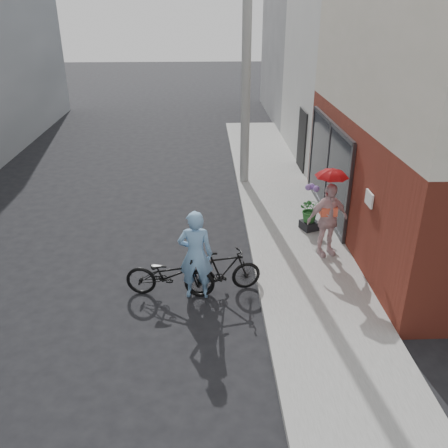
{
  "coord_description": "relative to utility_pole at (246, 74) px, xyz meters",
  "views": [
    {
      "loc": [
        -0.18,
        -8.6,
        5.5
      ],
      "look_at": [
        0.21,
        0.64,
        1.1
      ],
      "focal_mm": 38.0,
      "sensor_mm": 36.0,
      "label": 1
    }
  ],
  "objects": [
    {
      "name": "kimono_woman",
      "position": [
        1.47,
        -4.99,
        -2.51
      ],
      "size": [
        1.09,
        0.69,
        1.73
      ],
      "primitive_type": "imported",
      "rotation": [
        0.0,
        0.0,
        0.29
      ],
      "color": "beige",
      "rests_on": "sidewalk"
    },
    {
      "name": "east_building_far",
      "position": [
        6.1,
        10.0,
        0.0
      ],
      "size": [
        8.0,
        8.0,
        7.0
      ],
      "primitive_type": "cube",
      "color": "slate",
      "rests_on": "ground"
    },
    {
      "name": "parasol",
      "position": [
        1.47,
        -4.99,
        -1.34
      ],
      "size": [
        0.7,
        0.7,
        0.62
      ],
      "primitive_type": "imported",
      "color": "red",
      "rests_on": "kimono_woman"
    },
    {
      "name": "bike_left",
      "position": [
        -2.03,
        -6.38,
        -3.02
      ],
      "size": [
        1.88,
        0.86,
        0.95
      ],
      "primitive_type": "imported",
      "rotation": [
        0.0,
        0.0,
        1.44
      ],
      "color": "black",
      "rests_on": "ground"
    },
    {
      "name": "ground",
      "position": [
        -1.1,
        -6.0,
        -3.5
      ],
      "size": [
        80.0,
        80.0,
        0.0
      ],
      "primitive_type": "plane",
      "color": "black",
      "rests_on": "ground"
    },
    {
      "name": "bike_right",
      "position": [
        -0.94,
        -6.3,
        -3.03
      ],
      "size": [
        1.63,
        0.75,
        0.95
      ],
      "primitive_type": "imported",
      "rotation": [
        0.0,
        0.0,
        1.77
      ],
      "color": "black",
      "rests_on": "ground"
    },
    {
      "name": "potted_plant",
      "position": [
        1.39,
        -3.68,
        -2.84
      ],
      "size": [
        0.59,
        0.51,
        0.65
      ],
      "primitive_type": "imported",
      "color": "#286429",
      "rests_on": "planter"
    },
    {
      "name": "sidewalk",
      "position": [
        1.0,
        -4.0,
        -3.44
      ],
      "size": [
        2.2,
        24.0,
        0.12
      ],
      "primitive_type": "cube",
      "color": "gray",
      "rests_on": "ground"
    },
    {
      "name": "utility_pole",
      "position": [
        0.0,
        0.0,
        0.0
      ],
      "size": [
        0.28,
        0.28,
        7.0
      ],
      "primitive_type": "cylinder",
      "color": "#9E9E99",
      "rests_on": "ground"
    },
    {
      "name": "plaster_building",
      "position": [
        6.1,
        3.0,
        0.0
      ],
      "size": [
        8.0,
        6.0,
        7.0
      ],
      "primitive_type": "cube",
      "color": "silver",
      "rests_on": "ground"
    },
    {
      "name": "officer",
      "position": [
        -1.5,
        -6.43,
        -2.55
      ],
      "size": [
        0.71,
        0.48,
        1.89
      ],
      "primitive_type": "imported",
      "rotation": [
        0.0,
        0.0,
        3.1
      ],
      "color": "#78A9D6",
      "rests_on": "ground"
    },
    {
      "name": "planter",
      "position": [
        1.39,
        -3.68,
        -3.27
      ],
      "size": [
        0.53,
        0.53,
        0.22
      ],
      "primitive_type": "cube",
      "rotation": [
        0.0,
        0.0,
        0.38
      ],
      "color": "black",
      "rests_on": "sidewalk"
    },
    {
      "name": "curb",
      "position": [
        -0.16,
        -4.0,
        -3.44
      ],
      "size": [
        0.12,
        24.0,
        0.12
      ],
      "primitive_type": "cube",
      "color": "#9E9E99",
      "rests_on": "ground"
    }
  ]
}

